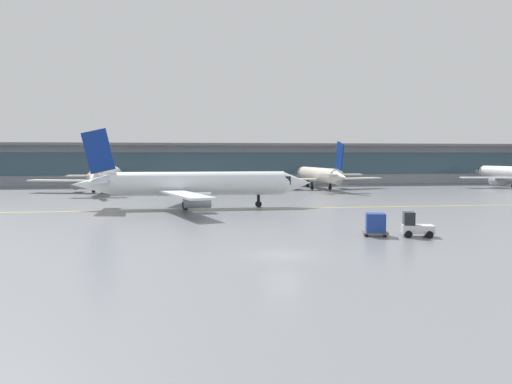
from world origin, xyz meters
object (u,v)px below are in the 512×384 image
gate_airplane_2 (319,175)px  taxiing_regional_jet (196,184)px  baggage_tug (415,226)px  gate_airplane_1 (106,176)px  cargo_dolly_lead (376,224)px

gate_airplane_2 → taxiing_regional_jet: size_ratio=0.92×
gate_airplane_2 → baggage_tug: size_ratio=9.88×
taxiing_regional_jet → gate_airplane_1: bearing=116.0°
gate_airplane_1 → taxiing_regional_jet: 36.08m
taxiing_regional_jet → cargo_dolly_lead: size_ratio=12.62×
gate_airplane_1 → cargo_dolly_lead: bearing=-151.4°
gate_airplane_1 → taxiing_regional_jet: size_ratio=0.96×
gate_airplane_1 → baggage_tug: gate_airplane_1 is taller
gate_airplane_1 → baggage_tug: bearing=-149.4°
baggage_tug → cargo_dolly_lead: size_ratio=1.17×
baggage_tug → gate_airplane_1: bearing=135.3°
gate_airplane_1 → cargo_dolly_lead: gate_airplane_1 is taller
gate_airplane_1 → taxiing_regional_jet: taxiing_regional_jet is taller
gate_airplane_2 → baggage_tug: bearing=168.3°
gate_airplane_1 → gate_airplane_2: size_ratio=1.05×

